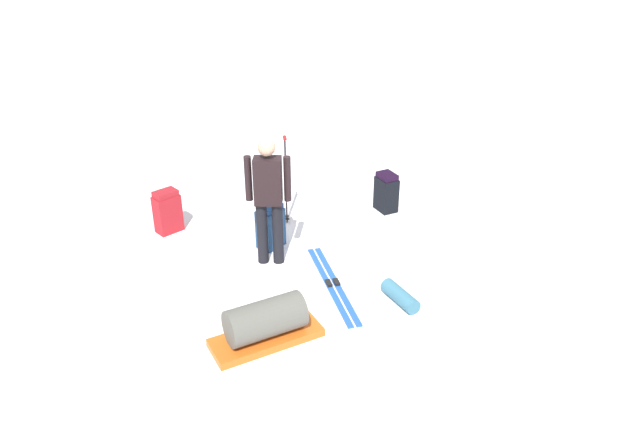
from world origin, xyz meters
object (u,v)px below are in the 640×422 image
(skier_standing, at_px, (268,195))
(gear_sled, at_px, (266,324))
(backpack_bright, at_px, (270,226))
(backpack_small_spare, at_px, (386,192))
(ski_pair_near, at_px, (333,284))
(ski_poles_planted_near, at_px, (286,175))
(sleeping_mat_rolled, at_px, (400,296))
(backpack_large_dark, at_px, (168,212))

(skier_standing, distance_m, gear_sled, 1.79)
(backpack_bright, distance_m, backpack_small_spare, 2.01)
(ski_pair_near, xyz_separation_m, ski_poles_planted_near, (1.58, 0.90, 0.72))
(skier_standing, distance_m, ski_poles_planted_near, 1.18)
(sleeping_mat_rolled, bearing_deg, backpack_large_dark, 69.17)
(backpack_bright, relative_size, gear_sled, 0.52)
(ski_poles_planted_near, bearing_deg, gear_sled, -172.72)
(backpack_large_dark, height_order, ski_poles_planted_near, ski_poles_planted_near)
(sleeping_mat_rolled, bearing_deg, backpack_small_spare, 7.35)
(ski_pair_near, relative_size, backpack_small_spare, 2.79)
(backpack_small_spare, xyz_separation_m, sleeping_mat_rolled, (-2.43, -0.31, -0.20))
(backpack_small_spare, height_order, sleeping_mat_rolled, backpack_small_spare)
(ski_pair_near, height_order, backpack_small_spare, backpack_small_spare)
(gear_sled, bearing_deg, backpack_small_spare, -17.53)
(backpack_small_spare, relative_size, ski_poles_planted_near, 0.46)
(ski_poles_planted_near, bearing_deg, skier_standing, -178.48)
(ski_poles_planted_near, distance_m, gear_sled, 2.83)
(ski_poles_planted_near, height_order, sleeping_mat_rolled, ski_poles_planted_near)
(ski_pair_near, xyz_separation_m, backpack_large_dark, (1.02, 2.50, 0.29))
(sleeping_mat_rolled, bearing_deg, gear_sled, 124.15)
(backpack_large_dark, distance_m, backpack_small_spare, 3.23)
(backpack_small_spare, bearing_deg, backpack_large_dark, 111.15)
(backpack_large_dark, bearing_deg, sleeping_mat_rolled, -110.83)
(ski_pair_near, bearing_deg, skier_standing, 63.94)
(ski_poles_planted_near, distance_m, sleeping_mat_rolled, 2.60)
(ski_pair_near, bearing_deg, backpack_large_dark, 67.73)
(skier_standing, relative_size, ski_pair_near, 1.01)
(backpack_large_dark, distance_m, backpack_bright, 1.55)
(backpack_large_dark, bearing_deg, ski_pair_near, -112.27)
(backpack_small_spare, distance_m, ski_poles_planted_near, 1.60)
(backpack_large_dark, height_order, backpack_bright, backpack_large_dark)
(ski_pair_near, distance_m, ski_poles_planted_near, 1.96)
(ski_pair_near, distance_m, backpack_large_dark, 2.72)
(backpack_large_dark, distance_m, ski_poles_planted_near, 1.75)
(skier_standing, relative_size, backpack_bright, 2.71)
(skier_standing, xyz_separation_m, backpack_bright, (0.40, 0.09, -0.65))
(gear_sled, distance_m, sleeping_mat_rolled, 1.67)
(gear_sled, bearing_deg, ski_poles_planted_near, 7.28)
(backpack_small_spare, xyz_separation_m, gear_sled, (-3.37, 1.06, -0.07))
(skier_standing, xyz_separation_m, gear_sled, (-1.60, -0.32, -0.73))
(skier_standing, bearing_deg, ski_poles_planted_near, 1.52)
(backpack_bright, relative_size, ski_poles_planted_near, 0.47)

